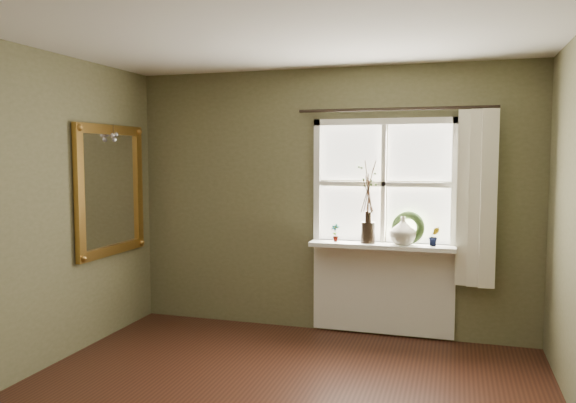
# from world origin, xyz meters

# --- Properties ---
(ceiling) EXTENTS (4.50, 4.50, 0.00)m
(ceiling) POSITION_xyz_m (0.00, 0.00, 2.60)
(ceiling) COLOR silver
(ceiling) RESTS_ON ground
(wall_back) EXTENTS (4.00, 0.10, 2.60)m
(wall_back) POSITION_xyz_m (0.00, 2.30, 1.30)
(wall_back) COLOR #646242
(wall_back) RESTS_ON ground
(window_frame) EXTENTS (1.36, 0.06, 1.24)m
(window_frame) POSITION_xyz_m (0.55, 2.23, 1.48)
(window_frame) COLOR white
(window_frame) RESTS_ON wall_back
(window_sill) EXTENTS (1.36, 0.26, 0.04)m
(window_sill) POSITION_xyz_m (0.55, 2.12, 0.90)
(window_sill) COLOR white
(window_sill) RESTS_ON wall_back
(window_apron) EXTENTS (1.36, 0.04, 0.88)m
(window_apron) POSITION_xyz_m (0.55, 2.23, 0.46)
(window_apron) COLOR white
(window_apron) RESTS_ON ground
(dark_jug) EXTENTS (0.16, 0.16, 0.20)m
(dark_jug) POSITION_xyz_m (0.42, 2.12, 1.02)
(dark_jug) COLOR black
(dark_jug) RESTS_ON window_sill
(cream_vase) EXTENTS (0.30, 0.30, 0.26)m
(cream_vase) POSITION_xyz_m (0.75, 2.12, 1.05)
(cream_vase) COLOR beige
(cream_vase) RESTS_ON window_sill
(wreath) EXTENTS (0.34, 0.20, 0.33)m
(wreath) POSITION_xyz_m (0.79, 2.16, 1.04)
(wreath) COLOR #314C21
(wreath) RESTS_ON window_sill
(potted_plant_left) EXTENTS (0.11, 0.09, 0.17)m
(potted_plant_left) POSITION_xyz_m (0.10, 2.12, 1.01)
(potted_plant_left) COLOR #314C21
(potted_plant_left) RESTS_ON window_sill
(potted_plant_right) EXTENTS (0.11, 0.10, 0.18)m
(potted_plant_right) POSITION_xyz_m (1.03, 2.12, 1.01)
(potted_plant_right) COLOR #314C21
(potted_plant_right) RESTS_ON window_sill
(curtain) EXTENTS (0.36, 0.12, 1.59)m
(curtain) POSITION_xyz_m (1.39, 2.13, 1.37)
(curtain) COLOR white
(curtain) RESTS_ON wall_back
(curtain_rod) EXTENTS (1.84, 0.03, 0.03)m
(curtain_rod) POSITION_xyz_m (0.65, 2.17, 2.18)
(curtain_rod) COLOR black
(curtain_rod) RESTS_ON wall_back
(gilt_mirror) EXTENTS (0.10, 1.04, 1.25)m
(gilt_mirror) POSITION_xyz_m (-1.96, 1.50, 1.42)
(gilt_mirror) COLOR white
(gilt_mirror) RESTS_ON wall_left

